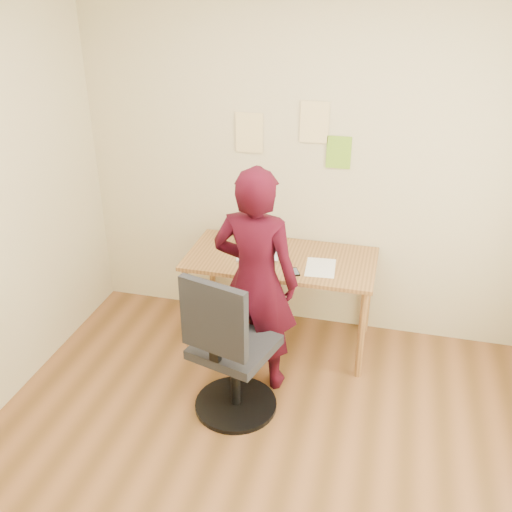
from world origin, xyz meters
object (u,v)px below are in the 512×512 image
(laptop, at_px, (257,247))
(phone, at_px, (294,272))
(desk, at_px, (281,268))
(office_chair, at_px, (229,357))
(person, at_px, (256,281))

(laptop, relative_size, phone, 2.75)
(desk, relative_size, laptop, 3.84)
(desk, bearing_deg, laptop, 172.38)
(desk, height_order, laptop, laptop)
(phone, relative_size, office_chair, 0.12)
(office_chair, bearing_deg, phone, 83.70)
(phone, bearing_deg, office_chair, -136.88)
(laptop, bearing_deg, desk, -21.61)
(phone, relative_size, person, 0.08)
(person, bearing_deg, laptop, -72.65)
(phone, xyz_separation_m, person, (-0.21, -0.30, 0.06))
(office_chair, bearing_deg, laptop, 108.85)
(laptop, height_order, phone, laptop)
(laptop, bearing_deg, person, -90.76)
(phone, distance_m, office_chair, 0.80)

